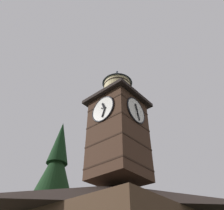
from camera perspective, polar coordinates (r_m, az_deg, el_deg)
clock_tower at (r=15.50m, az=1.57°, el=-4.86°), size 3.75×3.75×9.23m
moon at (r=50.78m, az=-19.54°, el=-23.86°), size 1.85×1.85×1.85m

